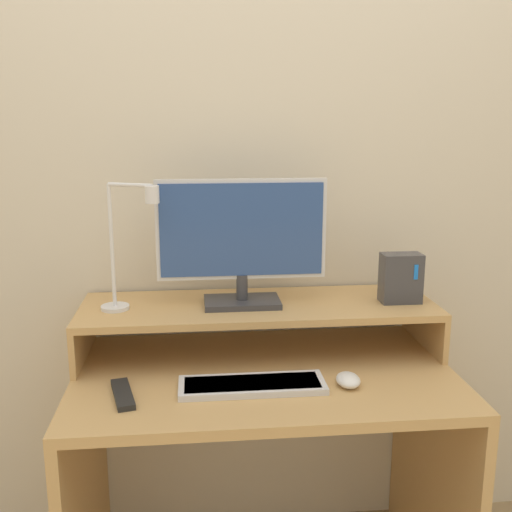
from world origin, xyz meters
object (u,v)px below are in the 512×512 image
(monitor, at_px, (242,239))
(router_dock, at_px, (401,278))
(keyboard, at_px, (252,385))
(remote_control, at_px, (123,394))
(mouse, at_px, (348,380))
(desk_lamp, at_px, (128,247))

(monitor, height_order, router_dock, monitor)
(router_dock, xyz_separation_m, keyboard, (-0.50, -0.25, -0.23))
(monitor, xyz_separation_m, router_dock, (0.50, -0.02, -0.13))
(keyboard, relative_size, remote_control, 2.21)
(keyboard, xyz_separation_m, remote_control, (-0.35, -0.02, -0.00))
(mouse, height_order, remote_control, mouse)
(desk_lamp, distance_m, mouse, 0.75)
(monitor, relative_size, router_dock, 3.31)
(keyboard, xyz_separation_m, mouse, (0.27, -0.01, 0.01))
(desk_lamp, distance_m, router_dock, 0.86)
(router_dock, relative_size, keyboard, 0.39)
(desk_lamp, bearing_deg, mouse, -22.40)
(router_dock, bearing_deg, remote_control, -162.62)
(remote_control, bearing_deg, monitor, 39.84)
(keyboard, distance_m, remote_control, 0.35)
(keyboard, distance_m, mouse, 0.27)
(desk_lamp, height_order, router_dock, desk_lamp)
(keyboard, relative_size, mouse, 4.53)
(router_dock, bearing_deg, keyboard, -153.54)
(monitor, relative_size, desk_lamp, 1.34)
(monitor, xyz_separation_m, desk_lamp, (-0.34, -0.03, -0.01))
(router_dock, relative_size, mouse, 1.76)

